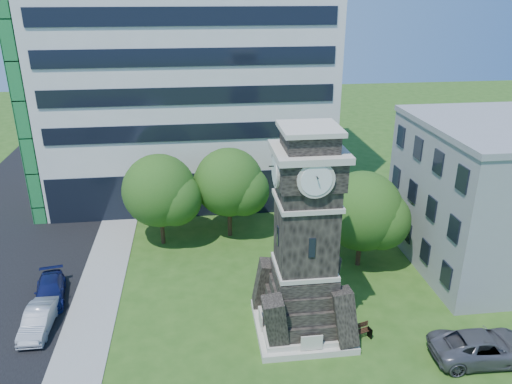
{
  "coord_description": "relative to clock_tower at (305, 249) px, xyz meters",
  "views": [
    {
      "loc": [
        -2.69,
        -21.62,
        18.59
      ],
      "look_at": [
        1.09,
        8.37,
        6.19
      ],
      "focal_mm": 35.0,
      "sensor_mm": 36.0,
      "label": 1
    }
  ],
  "objects": [
    {
      "name": "ground",
      "position": [
        -3.0,
        -2.0,
        -5.28
      ],
      "size": [
        160.0,
        160.0,
        0.0
      ],
      "primitive_type": "plane",
      "color": "#2A5117",
      "rests_on": "ground"
    },
    {
      "name": "sidewalk",
      "position": [
        -12.5,
        3.0,
        -5.25
      ],
      "size": [
        3.0,
        70.0,
        0.06
      ],
      "primitive_type": "cube",
      "color": "gray",
      "rests_on": "ground"
    },
    {
      "name": "clock_tower",
      "position": [
        0.0,
        0.0,
        0.0
      ],
      "size": [
        5.4,
        5.4,
        12.22
      ],
      "color": "beige",
      "rests_on": "ground"
    },
    {
      "name": "office_tall",
      "position": [
        -6.2,
        23.84,
        8.94
      ],
      "size": [
        26.2,
        15.11,
        28.6
      ],
      "color": "white",
      "rests_on": "ground"
    },
    {
      "name": "car_street_mid",
      "position": [
        -15.27,
        1.78,
        -4.61
      ],
      "size": [
        1.47,
        4.1,
        1.35
      ],
      "primitive_type": "imported",
      "rotation": [
        0.0,
        0.0,
        -0.01
      ],
      "color": "#9C9EA3",
      "rests_on": "ground"
    },
    {
      "name": "car_street_north",
      "position": [
        -15.4,
        4.96,
        -4.65
      ],
      "size": [
        2.47,
        4.56,
        1.26
      ],
      "primitive_type": "imported",
      "rotation": [
        0.0,
        0.0,
        0.17
      ],
      "color": "#11184D",
      "rests_on": "ground"
    },
    {
      "name": "car_east_lot",
      "position": [
        9.12,
        -3.78,
        -4.49
      ],
      "size": [
        5.79,
        2.85,
        1.58
      ],
      "primitive_type": "imported",
      "rotation": [
        0.0,
        0.0,
        1.53
      ],
      "color": "#535257",
      "rests_on": "ground"
    },
    {
      "name": "park_bench",
      "position": [
        2.9,
        -1.26,
        -4.82
      ],
      "size": [
        1.67,
        0.44,
        0.86
      ],
      "rotation": [
        0.0,
        0.0,
        0.3
      ],
      "color": "black",
      "rests_on": "ground"
    },
    {
      "name": "tree_nw",
      "position": [
        -8.5,
        11.77,
        -1.0
      ],
      "size": [
        6.09,
        5.54,
        7.23
      ],
      "rotation": [
        0.0,
        0.0,
        -0.08
      ],
      "color": "#332114",
      "rests_on": "ground"
    },
    {
      "name": "tree_nc",
      "position": [
        -3.2,
        12.45,
        -0.85
      ],
      "size": [
        5.91,
        5.37,
        7.3
      ],
      "rotation": [
        0.0,
        0.0,
        -0.29
      ],
      "color": "#332114",
      "rests_on": "ground"
    },
    {
      "name": "tree_ne",
      "position": [
        4.32,
        11.11,
        -1.66
      ],
      "size": [
        4.86,
        4.42,
        5.98
      ],
      "rotation": [
        0.0,
        0.0,
        -0.39
      ],
      "color": "#332114",
      "rests_on": "ground"
    },
    {
      "name": "tree_east",
      "position": [
        5.63,
        6.67,
        -1.18
      ],
      "size": [
        6.16,
        5.6,
        7.07
      ],
      "rotation": [
        0.0,
        0.0,
        0.39
      ],
      "color": "#332114",
      "rests_on": "ground"
    }
  ]
}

